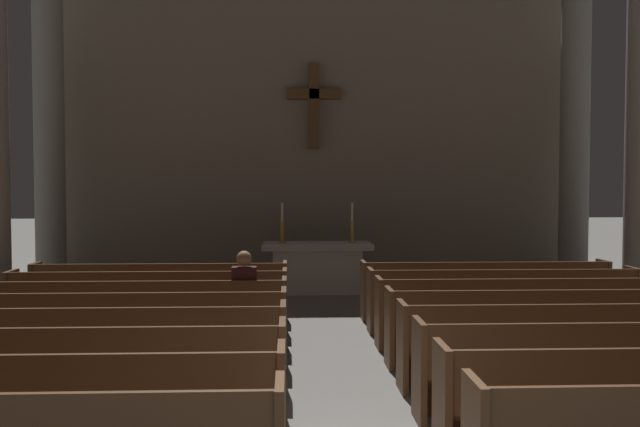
# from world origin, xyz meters

# --- Properties ---
(pew_left_row_2) EXTENTS (4.00, 0.50, 0.95)m
(pew_left_row_2) POSITION_xyz_m (-2.60, 0.95, 0.48)
(pew_left_row_2) COLOR brown
(pew_left_row_2) RESTS_ON ground
(pew_left_row_3) EXTENTS (4.00, 0.50, 0.95)m
(pew_left_row_3) POSITION_xyz_m (-2.60, 1.94, 0.48)
(pew_left_row_3) COLOR brown
(pew_left_row_3) RESTS_ON ground
(pew_left_row_4) EXTENTS (4.00, 0.50, 0.95)m
(pew_left_row_4) POSITION_xyz_m (-2.60, 2.93, 0.48)
(pew_left_row_4) COLOR brown
(pew_left_row_4) RESTS_ON ground
(pew_left_row_5) EXTENTS (4.00, 0.50, 0.95)m
(pew_left_row_5) POSITION_xyz_m (-2.60, 3.91, 0.48)
(pew_left_row_5) COLOR brown
(pew_left_row_5) RESTS_ON ground
(pew_left_row_6) EXTENTS (4.00, 0.50, 0.95)m
(pew_left_row_6) POSITION_xyz_m (-2.60, 4.90, 0.48)
(pew_left_row_6) COLOR brown
(pew_left_row_6) RESTS_ON ground
(pew_left_row_7) EXTENTS (4.00, 0.50, 0.95)m
(pew_left_row_7) POSITION_xyz_m (-2.60, 5.89, 0.48)
(pew_left_row_7) COLOR brown
(pew_left_row_7) RESTS_ON ground
(pew_left_row_8) EXTENTS (4.00, 0.50, 0.95)m
(pew_left_row_8) POSITION_xyz_m (-2.60, 6.88, 0.48)
(pew_left_row_8) COLOR brown
(pew_left_row_8) RESTS_ON ground
(pew_right_row_3) EXTENTS (4.00, 0.50, 0.95)m
(pew_right_row_3) POSITION_xyz_m (2.60, 1.94, 0.48)
(pew_right_row_3) COLOR brown
(pew_right_row_3) RESTS_ON ground
(pew_right_row_4) EXTENTS (4.00, 0.50, 0.95)m
(pew_right_row_4) POSITION_xyz_m (2.60, 2.93, 0.48)
(pew_right_row_4) COLOR brown
(pew_right_row_4) RESTS_ON ground
(pew_right_row_5) EXTENTS (4.00, 0.50, 0.95)m
(pew_right_row_5) POSITION_xyz_m (2.60, 3.91, 0.48)
(pew_right_row_5) COLOR brown
(pew_right_row_5) RESTS_ON ground
(pew_right_row_6) EXTENTS (4.00, 0.50, 0.95)m
(pew_right_row_6) POSITION_xyz_m (2.60, 4.90, 0.48)
(pew_right_row_6) COLOR brown
(pew_right_row_6) RESTS_ON ground
(pew_right_row_7) EXTENTS (4.00, 0.50, 0.95)m
(pew_right_row_7) POSITION_xyz_m (2.60, 5.89, 0.48)
(pew_right_row_7) COLOR brown
(pew_right_row_7) RESTS_ON ground
(pew_right_row_8) EXTENTS (4.00, 0.50, 0.95)m
(pew_right_row_8) POSITION_xyz_m (2.60, 6.88, 0.48)
(pew_right_row_8) COLOR brown
(pew_right_row_8) RESTS_ON ground
(column_left_fourth) EXTENTS (0.91, 0.91, 6.54)m
(column_left_fourth) POSITION_xyz_m (-5.42, 10.30, 3.19)
(column_left_fourth) COLOR gray
(column_left_fourth) RESTS_ON ground
(column_right_fourth) EXTENTS (0.91, 0.91, 6.54)m
(column_right_fourth) POSITION_xyz_m (5.42, 10.30, 3.19)
(column_right_fourth) COLOR gray
(column_right_fourth) RESTS_ON ground
(altar) EXTENTS (2.20, 0.90, 1.01)m
(altar) POSITION_xyz_m (0.00, 9.79, 0.53)
(altar) COLOR #BCB7AD
(altar) RESTS_ON ground
(candlestick_left) EXTENTS (0.16, 0.16, 0.80)m
(candlestick_left) POSITION_xyz_m (-0.70, 9.79, 1.27)
(candlestick_left) COLOR #B79338
(candlestick_left) RESTS_ON altar
(candlestick_right) EXTENTS (0.16, 0.16, 0.80)m
(candlestick_right) POSITION_xyz_m (0.70, 9.79, 1.27)
(candlestick_right) COLOR #B79338
(candlestick_right) RESTS_ON altar
(apse_with_cross) EXTENTS (11.82, 0.47, 7.09)m
(apse_with_cross) POSITION_xyz_m (0.00, 11.78, 3.55)
(apse_with_cross) COLOR gray
(apse_with_cross) RESTS_ON ground
(lone_worshipper) EXTENTS (0.32, 0.43, 1.32)m
(lone_worshipper) POSITION_xyz_m (-1.16, 4.94, 0.69)
(lone_worshipper) COLOR #26262B
(lone_worshipper) RESTS_ON ground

